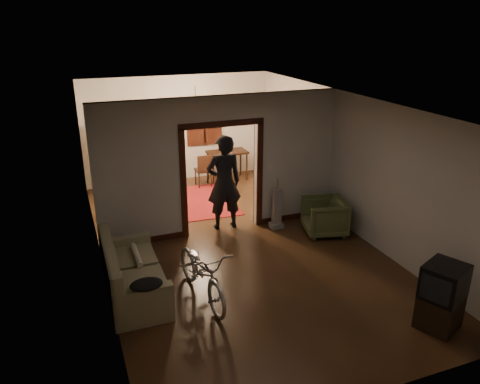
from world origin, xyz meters
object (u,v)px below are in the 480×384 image
person (224,183)px  desk (227,166)px  locker (128,156)px  bicycle (202,272)px  armchair (324,217)px  sofa (134,269)px

person → desk: 3.17m
person → locker: bearing=-61.1°
bicycle → armchair: bicycle is taller
bicycle → person: 2.73m
desk → armchair: bearing=-81.2°
bicycle → locker: size_ratio=0.98×
armchair → desk: desk is taller
sofa → desk: bearing=56.0°
armchair → locker: locker is taller
person → locker: (-1.50, 3.02, -0.10)m
bicycle → desk: bicycle is taller
sofa → armchair: 4.08m
sofa → person: bearing=41.2°
armchair → person: size_ratio=0.41×
locker → desk: locker is taller
sofa → bicycle: 1.10m
sofa → locker: 4.97m
bicycle → desk: 5.77m
person → bicycle: bearing=65.8°
bicycle → locker: locker is taller
bicycle → armchair: (3.01, 1.37, -0.09)m
armchair → locker: 5.25m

